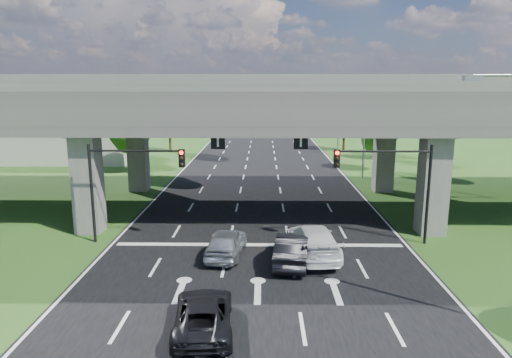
{
  "coord_description": "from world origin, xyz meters",
  "views": [
    {
      "loc": [
        0.23,
        -22.34,
        9.35
      ],
      "look_at": [
        -0.24,
        7.5,
        3.22
      ],
      "focal_mm": 32.0,
      "sensor_mm": 36.0,
      "label": 1
    }
  ],
  "objects_px": {
    "streetlight_far": "(361,121)",
    "streetlight_beyond": "(336,112)",
    "car_silver": "(226,243)",
    "car_trailing": "(203,314)",
    "signal_left": "(127,175)",
    "signal_right": "(393,175)",
    "car_dark": "(292,249)",
    "car_white": "(313,241)"
  },
  "relations": [
    {
      "from": "car_dark",
      "to": "car_white",
      "type": "distance_m",
      "value": 1.7
    },
    {
      "from": "signal_left",
      "to": "streetlight_far",
      "type": "relative_size",
      "value": 0.6
    },
    {
      "from": "streetlight_beyond",
      "to": "car_dark",
      "type": "relative_size",
      "value": 2.08
    },
    {
      "from": "signal_left",
      "to": "car_white",
      "type": "relative_size",
      "value": 1.02
    },
    {
      "from": "car_white",
      "to": "car_trailing",
      "type": "relative_size",
      "value": 1.23
    },
    {
      "from": "signal_right",
      "to": "signal_left",
      "type": "distance_m",
      "value": 15.65
    },
    {
      "from": "streetlight_beyond",
      "to": "car_trailing",
      "type": "xyz_separation_m",
      "value": [
        -12.16,
        -46.17,
        -5.15
      ]
    },
    {
      "from": "streetlight_far",
      "to": "car_white",
      "type": "xyz_separation_m",
      "value": [
        -7.06,
        -22.14,
        -4.97
      ]
    },
    {
      "from": "streetlight_beyond",
      "to": "car_white",
      "type": "height_order",
      "value": "streetlight_beyond"
    },
    {
      "from": "car_silver",
      "to": "car_white",
      "type": "bearing_deg",
      "value": -171.57
    },
    {
      "from": "signal_right",
      "to": "car_white",
      "type": "xyz_separation_m",
      "value": [
        -4.79,
        -2.09,
        -3.31
      ]
    },
    {
      "from": "car_silver",
      "to": "car_dark",
      "type": "bearing_deg",
      "value": 170.87
    },
    {
      "from": "signal_right",
      "to": "streetlight_far",
      "type": "distance_m",
      "value": 20.25
    },
    {
      "from": "streetlight_beyond",
      "to": "car_dark",
      "type": "xyz_separation_m",
      "value": [
        -8.3,
        -39.31,
        -5.03
      ]
    },
    {
      "from": "streetlight_beyond",
      "to": "car_trailing",
      "type": "relative_size",
      "value": 2.1
    },
    {
      "from": "car_dark",
      "to": "car_white",
      "type": "height_order",
      "value": "car_white"
    },
    {
      "from": "car_silver",
      "to": "car_trailing",
      "type": "relative_size",
      "value": 0.95
    },
    {
      "from": "streetlight_far",
      "to": "streetlight_beyond",
      "type": "bearing_deg",
      "value": 90.0
    },
    {
      "from": "car_silver",
      "to": "car_white",
      "type": "height_order",
      "value": "car_white"
    },
    {
      "from": "streetlight_far",
      "to": "signal_left",
      "type": "bearing_deg",
      "value": -131.78
    },
    {
      "from": "car_silver",
      "to": "car_trailing",
      "type": "distance_m",
      "value": 7.86
    },
    {
      "from": "streetlight_far",
      "to": "car_trailing",
      "type": "xyz_separation_m",
      "value": [
        -12.16,
        -30.17,
        -5.15
      ]
    },
    {
      "from": "signal_left",
      "to": "streetlight_beyond",
      "type": "xyz_separation_m",
      "value": [
        17.92,
        36.06,
        1.66
      ]
    },
    {
      "from": "signal_left",
      "to": "signal_right",
      "type": "bearing_deg",
      "value": 0.0
    },
    {
      "from": "signal_right",
      "to": "car_trailing",
      "type": "distance_m",
      "value": 14.56
    },
    {
      "from": "car_dark",
      "to": "signal_right",
      "type": "bearing_deg",
      "value": -144.13
    },
    {
      "from": "streetlight_far",
      "to": "car_silver",
      "type": "bearing_deg",
      "value": -118.07
    },
    {
      "from": "car_white",
      "to": "signal_right",
      "type": "bearing_deg",
      "value": -161.56
    },
    {
      "from": "streetlight_beyond",
      "to": "car_white",
      "type": "bearing_deg",
      "value": -100.49
    },
    {
      "from": "car_white",
      "to": "signal_left",
      "type": "bearing_deg",
      "value": -15.95
    },
    {
      "from": "signal_left",
      "to": "streetlight_far",
      "type": "distance_m",
      "value": 26.95
    },
    {
      "from": "signal_left",
      "to": "streetlight_beyond",
      "type": "relative_size",
      "value": 0.6
    },
    {
      "from": "streetlight_beyond",
      "to": "car_white",
      "type": "distance_m",
      "value": 39.11
    },
    {
      "from": "car_silver",
      "to": "car_dark",
      "type": "xyz_separation_m",
      "value": [
        3.6,
        -1.0,
        0.02
      ]
    },
    {
      "from": "signal_right",
      "to": "signal_left",
      "type": "relative_size",
      "value": 1.0
    },
    {
      "from": "signal_left",
      "to": "car_trailing",
      "type": "distance_m",
      "value": 12.15
    },
    {
      "from": "car_silver",
      "to": "car_trailing",
      "type": "height_order",
      "value": "car_silver"
    },
    {
      "from": "car_silver",
      "to": "streetlight_far",
      "type": "bearing_deg",
      "value": -111.63
    },
    {
      "from": "signal_left",
      "to": "car_trailing",
      "type": "relative_size",
      "value": 1.26
    },
    {
      "from": "streetlight_far",
      "to": "car_white",
      "type": "distance_m",
      "value": 23.77
    },
    {
      "from": "car_dark",
      "to": "car_white",
      "type": "bearing_deg",
      "value": -129.0
    },
    {
      "from": "car_silver",
      "to": "car_dark",
      "type": "relative_size",
      "value": 0.95
    }
  ]
}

